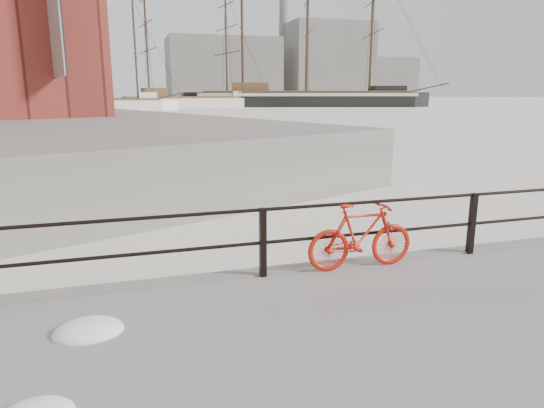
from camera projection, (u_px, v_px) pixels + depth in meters
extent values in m
imported|color=red|center=(361.00, 236.00, 7.14)|extent=(1.66, 0.26, 1.00)
ellipsoid|color=white|center=(88.00, 321.00, 5.30)|extent=(0.76, 0.59, 0.27)
ellipsoid|color=white|center=(34.00, 405.00, 3.91)|extent=(0.62, 0.49, 0.22)
cube|color=gray|center=(223.00, 70.00, 143.25)|extent=(32.00, 18.00, 18.00)
cube|color=gray|center=(326.00, 62.00, 157.02)|extent=(26.00, 20.00, 24.00)
cube|color=gray|center=(381.00, 79.00, 169.25)|extent=(20.00, 16.00, 14.00)
cylinder|color=gray|center=(283.00, 30.00, 155.78)|extent=(2.80, 2.80, 44.00)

